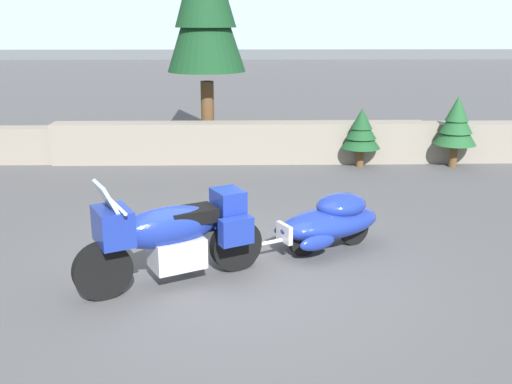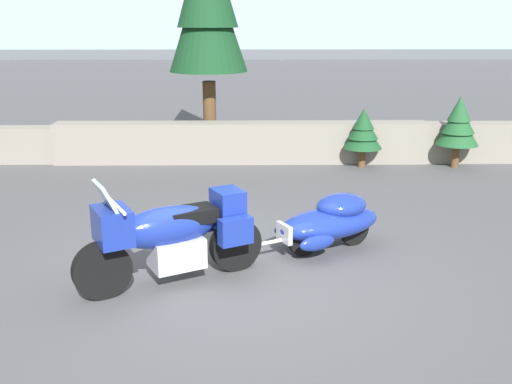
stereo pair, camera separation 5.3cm
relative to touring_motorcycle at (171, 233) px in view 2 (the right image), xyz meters
The scene contains 6 objects.
ground_plane 0.98m from the touring_motorcycle, 11.49° to the left, with size 80.00×80.00×0.00m, color #4C4C4F.
stone_guard_wall 6.28m from the touring_motorcycle, 79.33° to the left, with size 24.00×0.57×0.88m.
touring_motorcycle is the anchor object (origin of this frame).
car_shaped_trailer 2.26m from the touring_motorcycle, 27.37° to the left, with size 2.12×1.34×0.76m.
pine_sapling_near 7.71m from the touring_motorcycle, 47.01° to the left, with size 0.87×0.87×1.49m.
pine_sapling_farther 6.59m from the touring_motorcycle, 60.00° to the left, with size 0.82×0.82×1.24m.
Camera 2 is at (0.15, -6.59, 3.00)m, focal length 41.51 mm.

